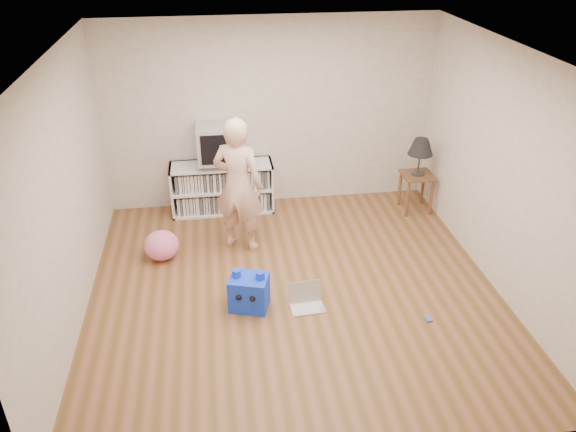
# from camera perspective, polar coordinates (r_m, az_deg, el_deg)

# --- Properties ---
(ground) EXTENTS (4.50, 4.50, 0.00)m
(ground) POSITION_cam_1_polar(r_m,az_deg,el_deg) (6.35, 0.60, -7.46)
(ground) COLOR brown
(ground) RESTS_ON ground
(walls) EXTENTS (4.52, 4.52, 2.60)m
(walls) POSITION_cam_1_polar(r_m,az_deg,el_deg) (5.68, 0.66, 3.18)
(walls) COLOR #BDB6A6
(walls) RESTS_ON ground
(ceiling) EXTENTS (4.50, 4.50, 0.01)m
(ceiling) POSITION_cam_1_polar(r_m,az_deg,el_deg) (5.26, 0.74, 16.07)
(ceiling) COLOR white
(ceiling) RESTS_ON walls
(media_unit) EXTENTS (1.40, 0.45, 0.70)m
(media_unit) POSITION_cam_1_polar(r_m,az_deg,el_deg) (7.88, -6.69, 2.93)
(media_unit) COLOR white
(media_unit) RESTS_ON ground
(dvd_deck) EXTENTS (0.45, 0.35, 0.07)m
(dvd_deck) POSITION_cam_1_polar(r_m,az_deg,el_deg) (7.70, -6.85, 5.46)
(dvd_deck) COLOR gray
(dvd_deck) RESTS_ON media_unit
(crt_tv) EXTENTS (0.60, 0.53, 0.50)m
(crt_tv) POSITION_cam_1_polar(r_m,az_deg,el_deg) (7.59, -6.97, 7.43)
(crt_tv) COLOR #A8A8AE
(crt_tv) RESTS_ON dvd_deck
(side_table) EXTENTS (0.42, 0.42, 0.55)m
(side_table) POSITION_cam_1_polar(r_m,az_deg,el_deg) (7.99, 12.92, 3.29)
(side_table) COLOR brown
(side_table) RESTS_ON ground
(table_lamp) EXTENTS (0.34, 0.34, 0.52)m
(table_lamp) POSITION_cam_1_polar(r_m,az_deg,el_deg) (7.79, 13.34, 6.78)
(table_lamp) COLOR #333333
(table_lamp) RESTS_ON side_table
(person) EXTENTS (0.73, 0.63, 1.70)m
(person) POSITION_cam_1_polar(r_m,az_deg,el_deg) (6.74, -5.08, 3.12)
(person) COLOR beige
(person) RESTS_ON ground
(laptop) EXTENTS (0.37, 0.31, 0.25)m
(laptop) POSITION_cam_1_polar(r_m,az_deg,el_deg) (6.09, 1.86, -8.51)
(laptop) COLOR silver
(laptop) RESTS_ON ground
(playing_cards) EXTENTS (0.07, 0.09, 0.02)m
(playing_cards) POSITION_cam_1_polar(r_m,az_deg,el_deg) (6.11, 14.08, -10.10)
(playing_cards) COLOR #465BBB
(playing_cards) RESTS_ON ground
(plush_blue) EXTENTS (0.47, 0.42, 0.46)m
(plush_blue) POSITION_cam_1_polar(r_m,az_deg,el_deg) (6.00, -3.98, -7.69)
(plush_blue) COLOR #1039F4
(plush_blue) RESTS_ON ground
(plush_pink) EXTENTS (0.53, 0.53, 0.36)m
(plush_pink) POSITION_cam_1_polar(r_m,az_deg,el_deg) (6.96, -12.72, -2.92)
(plush_pink) COLOR pink
(plush_pink) RESTS_ON ground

